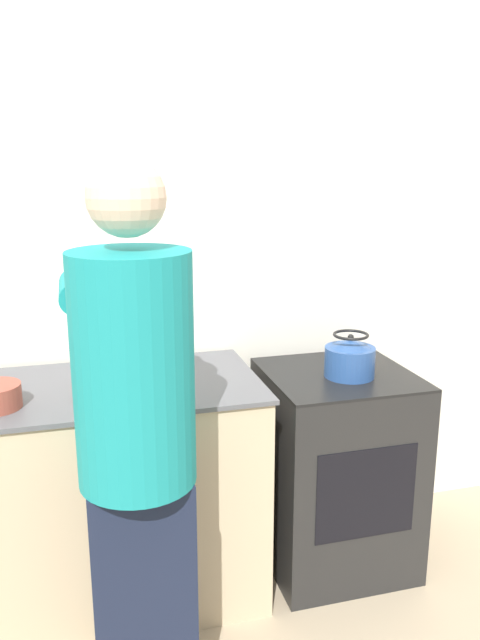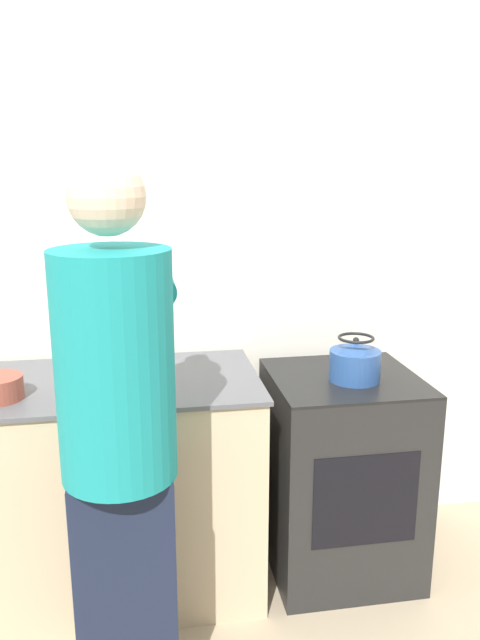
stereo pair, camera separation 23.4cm
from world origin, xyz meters
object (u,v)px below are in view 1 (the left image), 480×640
(kettle, at_px, (350,358))
(cutting_board, at_px, (113,386))
(knife, at_px, (117,381))
(person, at_px, (136,437))
(oven, at_px, (335,468))

(kettle, bearing_deg, cutting_board, 178.25)
(cutting_board, height_order, knife, knife)
(kettle, bearing_deg, person, -150.79)
(cutting_board, xyz_separation_m, kettle, (0.97, -0.03, 0.04))
(knife, bearing_deg, oven, 6.92)
(oven, distance_m, person, 1.20)
(oven, height_order, knife, knife)
(person, xyz_separation_m, cutting_board, (-0.03, 0.56, -0.03))
(knife, xyz_separation_m, kettle, (0.95, -0.05, 0.03))
(oven, relative_size, kettle, 4.25)
(oven, distance_m, kettle, 0.53)
(knife, bearing_deg, kettle, 3.97)
(cutting_board, bearing_deg, oven, 1.17)
(oven, bearing_deg, knife, -179.94)
(person, bearing_deg, kettle, 29.21)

